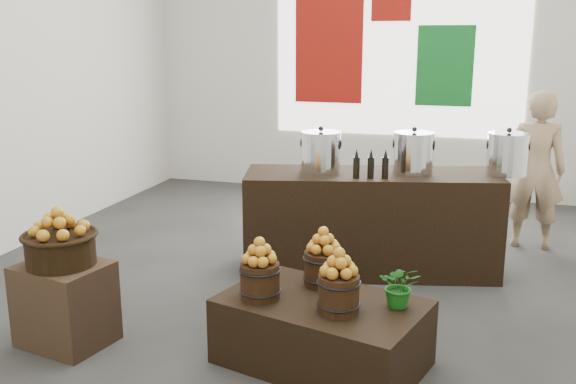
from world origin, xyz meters
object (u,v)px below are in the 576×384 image
(wicker_basket, at_px, (61,250))
(shopper, at_px, (535,170))
(stock_pot_right, at_px, (507,155))
(counter, at_px, (370,222))
(display_table, at_px, (322,332))
(stock_pot_left, at_px, (321,153))
(stock_pot_center, at_px, (413,154))
(crate, at_px, (65,304))

(wicker_basket, bearing_deg, shopper, 44.43)
(stock_pot_right, bearing_deg, counter, -166.32)
(counter, relative_size, stock_pot_right, 6.47)
(display_table, height_order, counter, counter)
(counter, bearing_deg, stock_pot_right, 0.00)
(display_table, relative_size, shopper, 0.80)
(wicker_basket, relative_size, stock_pot_left, 1.34)
(counter, xyz_separation_m, stock_pot_right, (1.12, 0.27, 0.62))
(display_table, relative_size, stock_pot_right, 3.70)
(counter, bearing_deg, stock_pot_center, 0.00)
(wicker_basket, xyz_separation_m, display_table, (1.75, 0.22, -0.46))
(crate, distance_m, shopper, 4.49)
(wicker_basket, bearing_deg, counter, 48.61)
(display_table, bearing_deg, stock_pot_center, 94.64)
(counter, relative_size, stock_pot_center, 6.47)
(wicker_basket, distance_m, shopper, 4.47)
(stock_pot_center, bearing_deg, shopper, 43.86)
(stock_pot_left, height_order, stock_pot_right, same)
(wicker_basket, height_order, display_table, wicker_basket)
(wicker_basket, height_order, counter, counter)
(counter, relative_size, stock_pot_left, 6.47)
(display_table, distance_m, stock_pot_right, 2.49)
(counter, height_order, shopper, shopper)
(counter, height_order, stock_pot_left, stock_pot_left)
(stock_pot_left, height_order, stock_pot_center, same)
(display_table, height_order, shopper, shopper)
(crate, height_order, stock_pot_right, stock_pot_right)
(display_table, xyz_separation_m, stock_pot_center, (0.35, 1.86, 0.85))
(crate, xyz_separation_m, counter, (1.76, 2.00, 0.17))
(display_table, distance_m, counter, 1.79)
(wicker_basket, bearing_deg, display_table, 7.25)
(stock_pot_right, relative_size, shopper, 0.22)
(counter, bearing_deg, wicker_basket, -145.07)
(crate, height_order, wicker_basket, wicker_basket)
(stock_pot_right, bearing_deg, wicker_basket, -141.75)
(crate, relative_size, stock_pot_left, 1.68)
(wicker_basket, distance_m, display_table, 1.82)
(crate, height_order, counter, counter)
(crate, bearing_deg, display_table, 7.25)
(counter, xyz_separation_m, shopper, (1.43, 1.13, 0.34))
(wicker_basket, bearing_deg, stock_pot_center, 44.72)
(counter, distance_m, stock_pot_left, 0.77)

